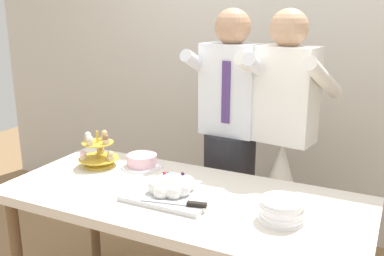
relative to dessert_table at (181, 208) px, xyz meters
The scene contains 8 objects.
rear_wall 1.59m from the dessert_table, 90.00° to the left, with size 5.20×0.10×2.90m, color beige.
dessert_table is the anchor object (origin of this frame).
cupcake_stand 0.65m from the dessert_table, 166.53° to the left, with size 0.23×0.23×0.21m.
main_cake_tray 0.13m from the dessert_table, 119.27° to the right, with size 0.43×0.31×0.12m.
plate_stack 0.53m from the dessert_table, ahead, with size 0.20×0.20×0.10m.
round_cake 0.46m from the dessert_table, 147.39° to the left, with size 0.24×0.24×0.07m.
person_groom 0.65m from the dessert_table, 89.83° to the left, with size 0.49×0.52×1.66m.
person_bride 0.72m from the dessert_table, 62.42° to the left, with size 0.56×0.56×1.66m.
Camera 1 is at (0.93, -1.76, 1.67)m, focal length 41.13 mm.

